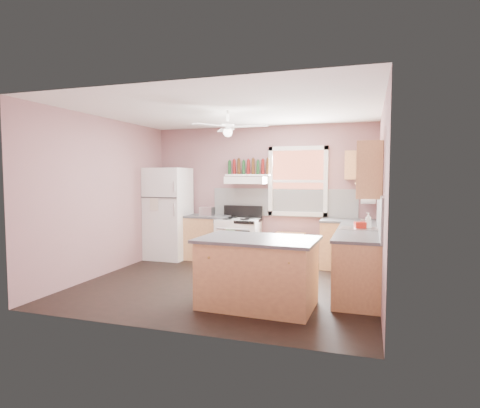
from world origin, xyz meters
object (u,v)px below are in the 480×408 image
(toaster, at_px, (207,211))
(island, at_px, (258,274))
(refrigerator, at_px, (168,213))
(cart, at_px, (290,249))
(stove, at_px, (238,240))

(toaster, distance_m, island, 3.05)
(island, bearing_deg, refrigerator, 139.21)
(refrigerator, height_order, toaster, refrigerator)
(refrigerator, bearing_deg, cart, 4.38)
(toaster, height_order, cart, toaster)
(refrigerator, relative_size, toaster, 6.66)
(cart, height_order, island, island)
(island, bearing_deg, toaster, 127.47)
(refrigerator, relative_size, island, 1.30)
(refrigerator, height_order, cart, refrigerator)
(stove, height_order, cart, stove)
(cart, bearing_deg, toaster, -174.14)
(stove, bearing_deg, refrigerator, 179.80)
(toaster, xyz_separation_m, cart, (1.65, 0.17, -0.70))
(toaster, distance_m, cart, 1.81)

